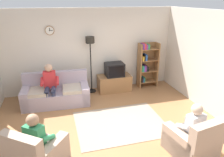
% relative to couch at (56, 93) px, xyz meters
% --- Properties ---
extents(ground_plane, '(12.00, 12.00, 0.00)m').
position_rel_couch_xyz_m(ground_plane, '(1.20, -1.79, -0.31)').
color(ground_plane, '#9E6B42').
extents(back_wall_assembly, '(6.20, 0.17, 2.70)m').
position_rel_couch_xyz_m(back_wall_assembly, '(1.20, 0.87, 1.04)').
color(back_wall_assembly, silver).
rests_on(back_wall_assembly, ground_plane).
extents(right_wall, '(0.12, 5.80, 2.70)m').
position_rel_couch_xyz_m(right_wall, '(4.06, -1.79, 1.04)').
color(right_wall, silver).
rests_on(right_wall, ground_plane).
extents(couch, '(1.94, 0.98, 0.90)m').
position_rel_couch_xyz_m(couch, '(0.00, 0.00, 0.00)').
color(couch, '#A899A8').
rests_on(couch, ground_plane).
extents(tv_stand, '(1.10, 0.56, 0.53)m').
position_rel_couch_xyz_m(tv_stand, '(1.92, 0.46, -0.05)').
color(tv_stand, olive).
rests_on(tv_stand, ground_plane).
extents(tv, '(0.60, 0.49, 0.44)m').
position_rel_couch_xyz_m(tv, '(1.92, 0.44, 0.44)').
color(tv, black).
rests_on(tv, tv_stand).
extents(bookshelf, '(0.68, 0.36, 1.56)m').
position_rel_couch_xyz_m(bookshelf, '(3.10, 0.53, 0.51)').
color(bookshelf, olive).
rests_on(bookshelf, ground_plane).
extents(floor_lamp, '(0.28, 0.28, 1.85)m').
position_rel_couch_xyz_m(floor_lamp, '(1.16, 0.56, 1.14)').
color(floor_lamp, black).
rests_on(floor_lamp, ground_plane).
extents(armchair_near_window, '(1.17, 1.19, 0.90)m').
position_rel_couch_xyz_m(armchair_near_window, '(-0.41, -2.58, -0.02)').
color(armchair_near_window, tan).
rests_on(armchair_near_window, ground_plane).
extents(armchair_near_bookshelf, '(0.94, 1.01, 0.90)m').
position_rel_couch_xyz_m(armchair_near_bookshelf, '(2.54, -3.01, -0.02)').
color(armchair_near_bookshelf, tan).
rests_on(armchair_near_bookshelf, ground_plane).
extents(area_rug, '(2.20, 1.70, 0.01)m').
position_rel_couch_xyz_m(area_rug, '(1.50, -1.58, -0.31)').
color(area_rug, gray).
rests_on(area_rug, ground_plane).
extents(person_on_couch, '(0.53, 0.55, 1.24)m').
position_rel_couch_xyz_m(person_on_couch, '(-0.15, -0.11, 0.39)').
color(person_on_couch, red).
rests_on(person_on_couch, ground_plane).
extents(person_in_left_armchair, '(0.62, 0.64, 1.12)m').
position_rel_couch_xyz_m(person_in_left_armchair, '(-0.36, -2.51, 0.29)').
color(person_in_left_armchair, '#338C59').
rests_on(person_in_left_armchair, ground_plane).
extents(person_in_right_armchair, '(0.56, 0.58, 1.12)m').
position_rel_couch_xyz_m(person_in_right_armchair, '(2.53, -2.92, 0.29)').
color(person_in_right_armchair, silver).
rests_on(person_in_right_armchair, ground_plane).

